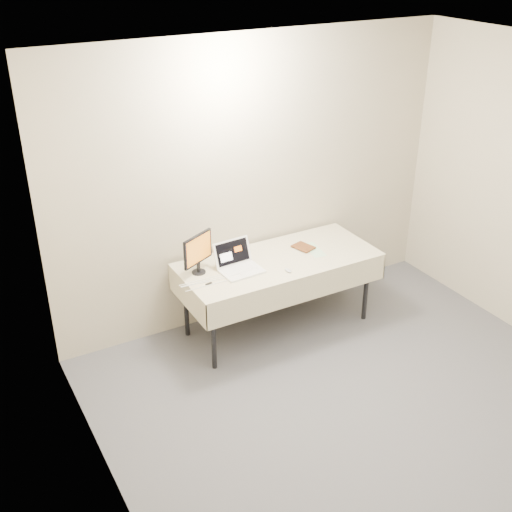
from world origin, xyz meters
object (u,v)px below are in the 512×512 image
monitor (198,251)px  book (298,241)px  laptop (238,263)px  table (278,265)px

monitor → book: 1.01m
laptop → book: (0.67, 0.05, 0.04)m
laptop → monitor: (-0.33, 0.11, 0.16)m
book → laptop: bearing=167.9°
laptop → table: bearing=-4.1°
table → monitor: size_ratio=5.05×
table → laptop: size_ratio=4.92×
monitor → laptop: bearing=-45.8°
laptop → book: laptop is taller
table → monitor: bearing=170.9°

